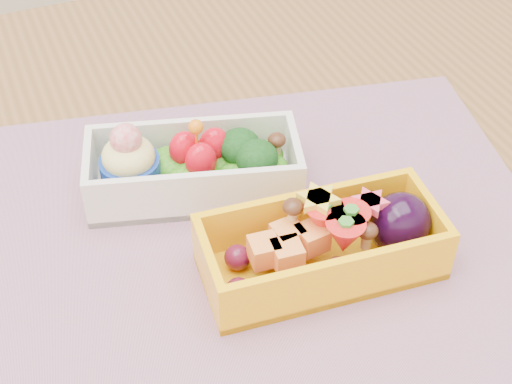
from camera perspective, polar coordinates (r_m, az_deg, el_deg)
name	(u,v)px	position (r m, az deg, el deg)	size (l,w,h in m)	color
table	(265,277)	(0.69, 0.69, -6.51)	(1.20, 0.80, 0.75)	brown
placemat	(250,235)	(0.59, -0.48, -3.28)	(0.47, 0.36, 0.00)	#A57187
bento_white	(193,167)	(0.61, -4.87, 1.91)	(0.19, 0.12, 0.07)	silver
bento_yellow	(327,244)	(0.55, 5.44, -3.99)	(0.18, 0.09, 0.06)	#FFB40D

